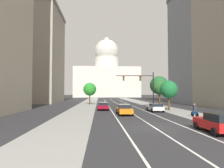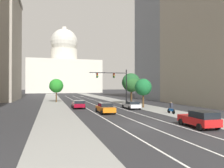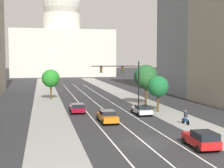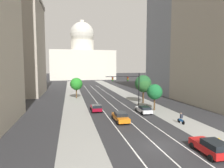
% 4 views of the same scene
% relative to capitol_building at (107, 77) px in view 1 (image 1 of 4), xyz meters
% --- Properties ---
extents(ground_plane, '(400.00, 400.00, 0.00)m').
position_rel_capitol_building_xyz_m(ground_plane, '(0.00, -81.20, -14.11)').
color(ground_plane, '#2B2B2D').
extents(sidewalk_left, '(5.01, 130.00, 0.01)m').
position_rel_capitol_building_xyz_m(sidewalk_left, '(-8.27, -86.20, -14.11)').
color(sidewalk_left, gray).
rests_on(sidewalk_left, ground).
extents(sidewalk_right, '(5.01, 130.00, 0.01)m').
position_rel_capitol_building_xyz_m(sidewalk_right, '(8.27, -86.20, -14.11)').
color(sidewalk_right, gray).
rests_on(sidewalk_right, ground).
extents(lane_stripe_left, '(0.16, 90.00, 0.01)m').
position_rel_capitol_building_xyz_m(lane_stripe_left, '(-2.88, -96.20, -14.10)').
color(lane_stripe_left, white).
rests_on(lane_stripe_left, ground).
extents(lane_stripe_center, '(0.16, 90.00, 0.01)m').
position_rel_capitol_building_xyz_m(lane_stripe_center, '(0.00, -96.20, -14.10)').
color(lane_stripe_center, white).
rests_on(lane_stripe_center, ground).
extents(lane_stripe_right, '(0.16, 90.00, 0.01)m').
position_rel_capitol_building_xyz_m(lane_stripe_right, '(2.88, -96.20, -14.10)').
color(lane_stripe_right, white).
rests_on(lane_stripe_right, ground).
extents(office_tower_far_left, '(16.18, 19.86, 29.85)m').
position_rel_capitol_building_xyz_m(office_tower_far_left, '(-25.65, -75.58, 0.85)').
color(office_tower_far_left, '#9E9384').
rests_on(office_tower_far_left, ground).
extents(office_tower_far_right, '(19.26, 19.47, 34.21)m').
position_rel_capitol_building_xyz_m(office_tower_far_right, '(27.14, -84.53, 3.03)').
color(office_tower_far_right, gray).
rests_on(office_tower_far_right, ground).
extents(capitol_building, '(43.27, 29.61, 41.89)m').
position_rel_capitol_building_xyz_m(capitol_building, '(0.00, 0.00, 0.00)').
color(capitol_building, beige).
rests_on(capitol_building, ground).
extents(car_white, '(2.09, 4.45, 1.35)m').
position_rel_capitol_building_xyz_m(car_white, '(4.32, -106.57, -13.39)').
color(car_white, silver).
rests_on(car_white, ground).
extents(car_orange, '(2.09, 4.79, 1.49)m').
position_rel_capitol_building_xyz_m(car_orange, '(-1.44, -110.94, -13.34)').
color(car_orange, orange).
rests_on(car_orange, ground).
extents(car_red, '(2.19, 4.30, 1.60)m').
position_rel_capitol_building_xyz_m(car_red, '(4.32, -124.11, -13.28)').
color(car_red, red).
rests_on(car_red, ground).
extents(car_crimson, '(2.12, 4.14, 1.44)m').
position_rel_capitol_building_xyz_m(car_crimson, '(-4.33, -103.23, -13.35)').
color(car_crimson, maroon).
rests_on(car_crimson, ground).
extents(traffic_signal_mast, '(7.80, 0.39, 7.35)m').
position_rel_capitol_building_xyz_m(traffic_signal_mast, '(3.73, -99.24, -8.98)').
color(traffic_signal_mast, black).
rests_on(traffic_signal_mast, ground).
extents(cyclist, '(0.39, 1.70, 1.72)m').
position_rel_capitol_building_xyz_m(cyclist, '(7.39, -114.16, -13.26)').
color(cyclist, black).
rests_on(cyclist, ground).
extents(street_tree_mid_right, '(4.02, 4.02, 6.78)m').
position_rel_capitol_building_xyz_m(street_tree_mid_right, '(7.98, -97.01, -9.36)').
color(street_tree_mid_right, '#51381E').
rests_on(street_tree_mid_right, ground).
extents(street_tree_mid_left, '(3.41, 3.41, 5.74)m').
position_rel_capitol_building_xyz_m(street_tree_mid_left, '(-7.55, -86.53, -10.09)').
color(street_tree_mid_left, '#51381E').
rests_on(street_tree_mid_left, ground).
extents(street_tree_far_right, '(3.69, 3.69, 6.37)m').
position_rel_capitol_building_xyz_m(street_tree_far_right, '(7.94, -97.32, -9.61)').
color(street_tree_far_right, '#51381E').
rests_on(street_tree_far_right, ground).
extents(street_tree_near_right, '(3.11, 3.11, 5.31)m').
position_rel_capitol_building_xyz_m(street_tree_near_right, '(7.36, -104.71, -10.38)').
color(street_tree_near_right, '#51381E').
rests_on(street_tree_near_right, ground).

